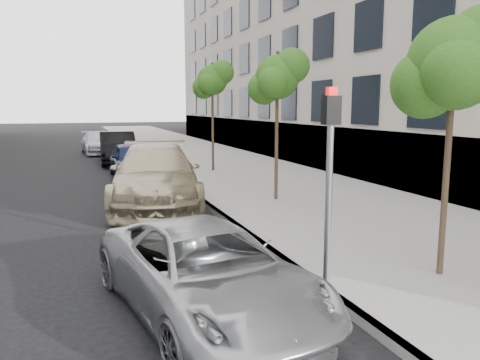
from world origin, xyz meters
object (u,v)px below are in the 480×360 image
tree_mid (278,77)px  signal_pole (330,162)px  minivan (206,272)px  sedan_black (118,148)px  tree_far (213,80)px  sedan_rear (99,143)px  suv (156,176)px  sedan_blue (133,160)px  tree_near (455,64)px

tree_mid → signal_pole: tree_mid is taller
minivan → sedan_black: 17.92m
tree_far → minivan: 13.86m
signal_pole → sedan_rear: bearing=96.2°
minivan → suv: suv is taller
tree_mid → suv: tree_mid is taller
suv → sedan_blue: (0.01, 5.59, -0.16)m
tree_far → minivan: bearing=-106.8°
tree_far → minivan: size_ratio=1.03×
tree_mid → sedan_black: tree_mid is taller
signal_pole → suv: signal_pole is taller
tree_mid → suv: (-3.34, 0.92, -2.75)m
sedan_black → signal_pole: bearing=-83.0°
sedan_blue → sedan_black: 5.00m
signal_pole → minivan: signal_pole is taller
sedan_blue → tree_near: bearing=-75.2°
tree_near → sedan_black: tree_near is taller
tree_mid → sedan_rear: 17.45m
tree_mid → minivan: 8.07m
tree_near → tree_far: size_ratio=0.92×
sedan_blue → sedan_black: bearing=92.1°
tree_mid → sedan_blue: (-3.33, 6.51, -2.90)m
sedan_rear → tree_mid: bearing=-80.1°
minivan → suv: 7.35m
tree_mid → tree_far: size_ratio=0.94×
tree_far → sedan_black: bearing=124.7°
tree_far → suv: tree_far is taller
sedan_blue → sedan_rear: size_ratio=0.92×
tree_far → sedan_black: 6.83m
tree_near → suv: (-3.34, 7.42, -2.58)m
suv → sedan_black: bearing=100.3°
tree_near → suv: bearing=114.2°
signal_pole → sedan_blue: (-1.40, 12.71, -1.29)m
sedan_black → sedan_rear: 5.22m
sedan_rear → tree_far: bearing=-71.9°
suv → minivan: bearing=-84.7°
sedan_black → sedan_blue: bearing=-86.3°
tree_far → signal_pole: bearing=-98.6°
minivan → sedan_black: bearing=79.2°
signal_pole → minivan: 2.41m
tree_mid → suv: bearing=164.6°
suv → sedan_black: suv is taller
tree_near → signal_pole: 2.43m
tree_far → minivan: (-3.89, -12.90, -3.24)m
tree_far → sedan_blue: bearing=179.8°
sedan_rear → suv: bearing=-91.1°
sedan_rear → signal_pole: bearing=-88.4°
tree_far → sedan_blue: (-3.33, 0.01, -3.15)m
tree_mid → tree_far: 6.50m
signal_pole → sedan_black: (-1.54, 17.71, -1.21)m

